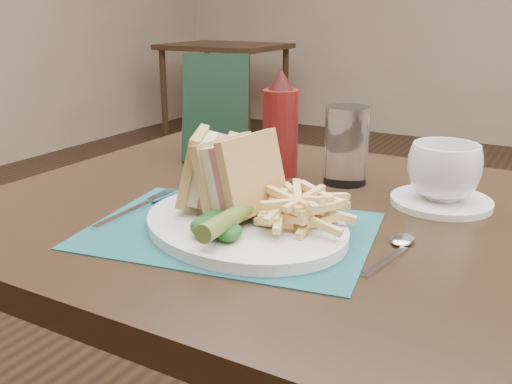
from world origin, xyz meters
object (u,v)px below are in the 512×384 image
Objects in this scene: placemat at (231,230)px; plate at (245,225)px; sandwich_half_b at (229,172)px; table_bg_left at (226,91)px; saucer at (441,201)px; ketchup_bottle at (280,123)px; check_presenter at (215,108)px; drinking_glass at (346,145)px; coffee_cup at (444,171)px; sandwich_half_a at (193,169)px.

plate reaches higher than placemat.
table_bg_left is at bearing 130.44° from sandwich_half_b.
ketchup_bottle is (-0.29, 0.03, 0.09)m from saucer.
plate is at bearing 22.40° from placemat.
table_bg_left is 4.36× the size of check_presenter.
sandwich_half_b is (2.14, -3.34, 0.45)m from table_bg_left.
table_bg_left is 6.92× the size of drinking_glass.
plate is at bearing -18.79° from sandwich_half_b.
ketchup_bottle reaches higher than coffee_cup.
sandwich_half_b is at bearing -57.32° from table_bg_left.
coffee_cup is (0.20, 0.24, 0.04)m from plate.
coffee_cup is 0.52× the size of check_presenter.
drinking_glass is (0.07, 0.26, -0.01)m from sandwich_half_b.
plate is 0.11m from sandwich_half_a.
saucer is at bearing 48.34° from placemat.
drinking_glass is (0.05, 0.28, 0.06)m from placemat.
coffee_cup is (0.24, 0.22, -0.02)m from sandwich_half_b.
sandwich_half_a reaches higher than placemat.
plate is 2.31× the size of drinking_glass.
check_presenter is (-0.45, 0.06, 0.10)m from saucer.
ketchup_bottle reaches higher than placemat.
ketchup_bottle is at bearing -55.91° from table_bg_left.
sandwich_half_a is at bearing -116.10° from drinking_glass.
ketchup_bottle is 0.90× the size of check_presenter.
plate is 0.32m from coffee_cup.
plate is at bearing -130.14° from coffee_cup.
drinking_glass is at bearing 104.11° from plate.
placemat is at bearing -79.81° from check_presenter.
ketchup_bottle is (-0.29, 0.03, 0.04)m from coffee_cup.
sandwich_half_a reaches higher than coffee_cup.
table_bg_left is at bearing 144.27° from plate.
check_presenter is at bearing 150.28° from plate.
check_presenter is (-0.15, 0.28, 0.03)m from sandwich_half_a.
sandwich_half_a is 0.29m from drinking_glass.
table_bg_left is 3.76m from ketchup_bottle.
plate is 0.31m from saucer.
placemat is (2.16, -3.37, 0.38)m from table_bg_left.
sandwich_half_a is 0.57× the size of ketchup_bottle.
ketchup_bottle reaches higher than drinking_glass.
sandwich_half_b is at bearing -105.14° from drinking_glass.
placemat is 0.30m from ketchup_bottle.
saucer is (0.29, 0.22, -0.07)m from sandwich_half_a.
table_bg_left is at bearing 122.70° from placemat.
table_bg_left is 8.41× the size of coffee_cup.
sandwich_half_a is at bearing 163.29° from placemat.
placemat is at bearing -136.29° from plate.
table_bg_left is 3.65m from check_presenter.
sandwich_half_b is (-0.02, 0.02, 0.07)m from placemat.
ketchup_bottle is at bearing 103.89° from placemat.
ketchup_bottle is (0.01, 0.25, 0.02)m from sandwich_half_a.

